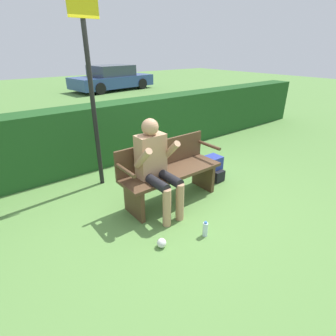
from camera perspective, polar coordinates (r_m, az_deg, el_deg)
name	(u,v)px	position (r m, az deg, el deg)	size (l,w,h in m)	color
ground_plane	(172,200)	(4.02, 0.82, -6.97)	(40.00, 40.00, 0.00)	#5B8942
hedge_back	(110,133)	(5.33, -12.59, 7.42)	(12.00, 0.55, 1.16)	#1E4C1E
park_bench	(169,171)	(3.84, 0.30, -0.68)	(1.55, 0.50, 0.89)	#513823
person_seated	(156,163)	(3.46, -2.65, 1.12)	(0.53, 0.66, 1.30)	tan
backpack	(213,168)	(4.63, 9.81, -0.10)	(0.27, 0.34, 0.42)	#283893
water_bottle	(205,229)	(3.32, 8.11, -13.04)	(0.06, 0.06, 0.20)	silver
signpost	(92,90)	(4.17, -16.31, 16.06)	(0.42, 0.09, 2.74)	black
parked_car	(112,78)	(15.15, -12.08, 18.52)	(4.53, 2.43, 1.27)	#2D4784
litter_crumple	(162,243)	(3.15, -1.41, -16.00)	(0.11, 0.11, 0.11)	silver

